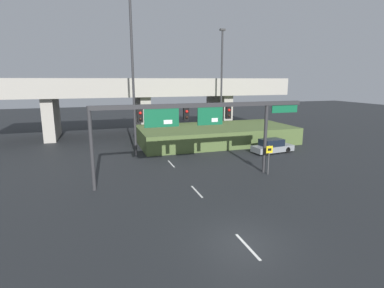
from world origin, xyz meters
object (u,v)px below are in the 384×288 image
at_px(speed_limit_sign, 269,156).
at_px(highway_light_pole_near, 132,65).
at_px(signal_gantry, 198,118).
at_px(highway_light_pole_far, 222,82).
at_px(parked_sedan_near_right, 272,146).

relative_size(speed_limit_sign, highway_light_pole_near, 0.14).
height_order(signal_gantry, speed_limit_sign, signal_gantry).
relative_size(highway_light_pole_far, parked_sedan_near_right, 2.99).
distance_m(signal_gantry, speed_limit_sign, 6.85).
bearing_deg(highway_light_pole_far, signal_gantry, -118.94).
bearing_deg(speed_limit_sign, parked_sedan_near_right, 55.26).
xyz_separation_m(speed_limit_sign, highway_light_pole_near, (-9.60, 9.97, 7.51)).
bearing_deg(highway_light_pole_near, speed_limit_sign, -46.08).
bearing_deg(parked_sedan_near_right, highway_light_pole_near, 159.93).
xyz_separation_m(highway_light_pole_near, parked_sedan_near_right, (14.17, -3.38, -8.44)).
distance_m(highway_light_pole_near, highway_light_pole_far, 13.89).
height_order(speed_limit_sign, highway_light_pole_far, highway_light_pole_far).
height_order(highway_light_pole_near, highway_light_pole_far, highway_light_pole_near).
distance_m(highway_light_pole_far, parked_sedan_near_right, 11.93).
bearing_deg(parked_sedan_near_right, highway_light_pole_far, 94.50).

